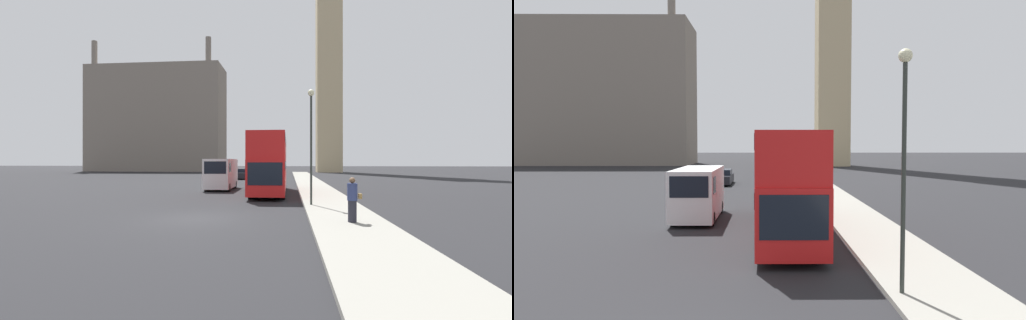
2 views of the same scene
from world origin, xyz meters
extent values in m
cube|color=tan|center=(13.20, 63.43, 26.96)|extent=(5.45, 5.45, 53.92)
cube|color=slate|center=(-28.50, 68.12, 12.90)|extent=(32.96, 11.01, 25.80)
cube|color=red|center=(2.69, 11.74, 1.47)|extent=(2.47, 11.05, 2.37)
cube|color=red|center=(2.69, 11.74, 3.58)|extent=(2.47, 10.83, 1.84)
cube|color=black|center=(2.69, 11.74, 2.23)|extent=(2.51, 10.61, 0.55)
cube|color=black|center=(2.69, 11.74, 4.12)|extent=(2.51, 10.39, 0.55)
cube|color=black|center=(2.69, 6.20, 1.75)|extent=(2.18, 0.03, 1.42)
cylinder|color=black|center=(1.80, 7.87, 0.51)|extent=(0.69, 1.03, 1.03)
cylinder|color=black|center=(3.58, 7.87, 0.51)|extent=(0.69, 1.03, 1.03)
cylinder|color=black|center=(1.80, 15.61, 0.51)|extent=(0.69, 1.03, 1.03)
cylinder|color=black|center=(3.58, 15.61, 0.51)|extent=(0.69, 1.03, 1.03)
cube|color=white|center=(-1.80, 15.05, 1.46)|extent=(2.15, 5.22, 2.53)
cube|color=black|center=(-1.80, 12.43, 2.01)|extent=(1.83, 0.02, 1.01)
cube|color=black|center=(-1.80, 13.35, 2.01)|extent=(2.18, 0.94, 0.81)
cylinder|color=black|center=(-2.61, 13.27, 0.35)|extent=(0.54, 0.69, 0.69)
cylinder|color=black|center=(-1.00, 13.27, 0.35)|extent=(0.54, 0.69, 0.69)
cylinder|color=black|center=(-2.61, 16.82, 0.35)|extent=(0.54, 0.69, 0.69)
cylinder|color=black|center=(-1.00, 16.82, 0.35)|extent=(0.54, 0.69, 0.69)
cylinder|color=#2D332D|center=(5.40, 4.15, 3.15)|extent=(0.12, 0.12, 6.00)
sphere|color=beige|center=(5.40, 4.15, 6.33)|extent=(0.36, 0.36, 0.36)
cube|color=black|center=(-2.41, 32.65, 0.55)|extent=(1.71, 4.78, 0.76)
cube|color=black|center=(-2.41, 32.77, 1.19)|extent=(1.54, 2.29, 0.53)
cylinder|color=black|center=(-3.08, 31.12, 0.34)|extent=(0.38, 0.68, 0.68)
cylinder|color=black|center=(-1.75, 31.12, 0.34)|extent=(0.38, 0.68, 0.68)
cylinder|color=black|center=(-3.08, 34.18, 0.34)|extent=(0.38, 0.68, 0.68)
cylinder|color=black|center=(-1.75, 34.18, 0.34)|extent=(0.38, 0.68, 0.68)
camera|label=1|loc=(4.15, -14.91, 2.57)|focal=24.00mm
camera|label=2|loc=(1.84, -6.13, 4.11)|focal=28.00mm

